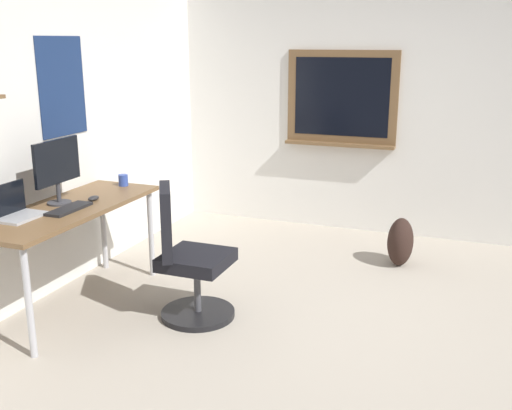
% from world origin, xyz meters
% --- Properties ---
extents(ground_plane, '(5.20, 5.20, 0.00)m').
position_xyz_m(ground_plane, '(0.00, 0.00, 0.00)').
color(ground_plane, '#ADA393').
rests_on(ground_plane, ground).
extents(wall_back, '(5.00, 0.30, 2.60)m').
position_xyz_m(wall_back, '(-0.00, 2.45, 1.30)').
color(wall_back, silver).
rests_on(wall_back, ground).
extents(wall_right, '(0.22, 5.00, 2.60)m').
position_xyz_m(wall_right, '(2.45, 0.03, 1.30)').
color(wall_right, silver).
rests_on(wall_right, ground).
extents(desk, '(1.55, 0.58, 0.76)m').
position_xyz_m(desk, '(-0.15, 2.08, 0.68)').
color(desk, brown).
rests_on(desk, ground).
extents(office_chair, '(0.55, 0.56, 0.95)m').
position_xyz_m(office_chair, '(-0.03, 1.21, 0.41)').
color(office_chair, black).
rests_on(office_chair, ground).
extents(laptop, '(0.31, 0.21, 0.23)m').
position_xyz_m(laptop, '(-0.50, 2.22, 0.81)').
color(laptop, '#ADAFB5').
rests_on(laptop, desk).
extents(monitor_primary, '(0.46, 0.17, 0.46)m').
position_xyz_m(monitor_primary, '(-0.12, 2.17, 1.03)').
color(monitor_primary, '#38383D').
rests_on(monitor_primary, desk).
extents(keyboard, '(0.37, 0.13, 0.02)m').
position_xyz_m(keyboard, '(-0.23, 2.01, 0.77)').
color(keyboard, black).
rests_on(keyboard, desk).
extents(computer_mouse, '(0.10, 0.06, 0.03)m').
position_xyz_m(computer_mouse, '(0.05, 2.01, 0.77)').
color(computer_mouse, '#262628').
rests_on(computer_mouse, desk).
extents(coffee_mug, '(0.08, 0.08, 0.09)m').
position_xyz_m(coffee_mug, '(0.52, 2.06, 0.80)').
color(coffee_mug, '#334CA5').
rests_on(coffee_mug, desk).
extents(backpack, '(0.32, 0.22, 0.42)m').
position_xyz_m(backpack, '(1.53, -0.04, 0.21)').
color(backpack, black).
rests_on(backpack, ground).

